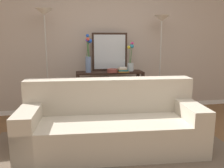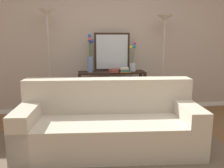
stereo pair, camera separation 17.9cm
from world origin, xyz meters
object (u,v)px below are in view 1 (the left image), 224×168
object	(u,v)px
couch	(111,125)
fruit_bowl	(112,71)
vase_tall_flowers	(88,58)
floor_lamp_left	(45,34)
floor_lamp_right	(161,37)
book_row_under_console	(95,113)
console_table	(110,86)
wall_mirror	(110,52)
vase_short_flowers	(131,61)
book_stack	(123,70)

from	to	relation	value
couch	fruit_bowl	world-z (taller)	fruit_bowl
couch	vase_tall_flowers	size ratio (longest dim) A/B	3.47
floor_lamp_left	floor_lamp_right	size ratio (longest dim) A/B	1.04
book_row_under_console	floor_lamp_left	bearing A→B (deg)	179.74
console_table	book_row_under_console	distance (m)	0.57
wall_mirror	book_row_under_console	distance (m)	1.16
floor_lamp_right	vase_tall_flowers	bearing A→B (deg)	-178.78
vase_short_flowers	book_stack	size ratio (longest dim) A/B	2.69
wall_mirror	vase_tall_flowers	xyz separation A→B (m)	(-0.41, -0.17, -0.09)
vase_short_flowers	book_row_under_console	bearing A→B (deg)	-179.06
couch	book_stack	size ratio (longest dim) A/B	11.78
floor_lamp_right	couch	bearing A→B (deg)	-131.88
vase_tall_flowers	vase_short_flowers	xyz separation A→B (m)	(0.77, 0.04, -0.07)
couch	vase_short_flowers	size ratio (longest dim) A/B	4.38
console_table	floor_lamp_right	world-z (taller)	floor_lamp_right
couch	wall_mirror	xyz separation A→B (m)	(0.23, 1.43, 0.85)
vase_short_flowers	wall_mirror	bearing A→B (deg)	160.06
console_table	book_row_under_console	world-z (taller)	console_table
fruit_bowl	book_stack	distance (m)	0.19
vase_short_flowers	fruit_bowl	distance (m)	0.41
floor_lamp_right	vase_short_flowers	bearing A→B (deg)	179.27
vase_short_flowers	book_row_under_console	size ratio (longest dim) A/B	1.15
console_table	book_stack	size ratio (longest dim) A/B	6.15
wall_mirror	vase_tall_flowers	world-z (taller)	wall_mirror
couch	vase_short_flowers	bearing A→B (deg)	65.45
wall_mirror	fruit_bowl	distance (m)	0.40
wall_mirror	book_row_under_console	world-z (taller)	wall_mirror
book_stack	vase_short_flowers	bearing A→B (deg)	32.50
console_table	floor_lamp_left	bearing A→B (deg)	179.81
fruit_bowl	console_table	bearing A→B (deg)	104.17
couch	book_stack	bearing A→B (deg)	70.58
couch	vase_short_flowers	world-z (taller)	vase_short_flowers
wall_mirror	vase_tall_flowers	bearing A→B (deg)	-157.53
floor_lamp_left	book_stack	distance (m)	1.45
console_table	wall_mirror	xyz separation A→B (m)	(0.02, 0.14, 0.61)
floor_lamp_right	wall_mirror	size ratio (longest dim) A/B	2.64
couch	wall_mirror	bearing A→B (deg)	80.99
book_stack	book_row_under_console	distance (m)	0.95
console_table	floor_lamp_left	xyz separation A→B (m)	(-1.09, 0.00, 0.92)
floor_lamp_left	book_row_under_console	xyz separation A→B (m)	(0.82, -0.00, -1.43)
fruit_bowl	book_stack	bearing A→B (deg)	1.68
floor_lamp_left	fruit_bowl	distance (m)	1.29
floor_lamp_right	book_stack	world-z (taller)	floor_lamp_right
wall_mirror	vase_short_flowers	bearing A→B (deg)	-19.94
book_row_under_console	book_stack	bearing A→B (deg)	-11.58
wall_mirror	vase_tall_flowers	distance (m)	0.45
floor_lamp_right	book_row_under_console	size ratio (longest dim) A/B	3.99
console_table	book_row_under_console	bearing A→B (deg)	180.00
floor_lamp_left	floor_lamp_right	distance (m)	2.05
book_row_under_console	couch	bearing A→B (deg)	-86.87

